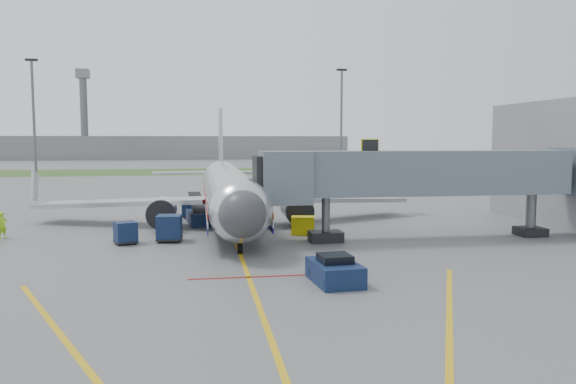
{
  "coord_description": "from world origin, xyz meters",
  "views": [
    {
      "loc": [
        -2.36,
        -31.49,
        6.88
      ],
      "look_at": [
        3.76,
        7.13,
        3.2
      ],
      "focal_mm": 35.0,
      "sensor_mm": 36.0,
      "label": 1
    }
  ],
  "objects": [
    {
      "name": "ground",
      "position": [
        0.0,
        0.0,
        0.0
      ],
      "size": [
        400.0,
        400.0,
        0.0
      ],
      "primitive_type": "plane",
      "color": "#565659",
      "rests_on": "ground"
    },
    {
      "name": "grass_strip",
      "position": [
        0.0,
        90.0,
        0.01
      ],
      "size": [
        300.0,
        25.0,
        0.01
      ],
      "primitive_type": "cube",
      "color": "#2D4C1E",
      "rests_on": "ground"
    },
    {
      "name": "apron_markings",
      "position": [
        0.0,
        -7.4,
        0.0
      ],
      "size": [
        21.52,
        50.0,
        0.01
      ],
      "color": "gold",
      "rests_on": "ground"
    },
    {
      "name": "airliner",
      "position": [
        0.0,
        15.25,
        2.65
      ],
      "size": [
        32.1,
        35.67,
        10.25
      ],
      "color": "silver",
      "rests_on": "ground"
    },
    {
      "name": "jet_bridge",
      "position": [
        12.86,
        5.0,
        4.47
      ],
      "size": [
        25.3,
        4.0,
        6.9
      ],
      "color": "slate",
      "rests_on": "ground"
    },
    {
      "name": "light_mast_left",
      "position": [
        -30.0,
        70.0,
        10.78
      ],
      "size": [
        2.0,
        0.44,
        20.4
      ],
      "color": "#595B60",
      "rests_on": "ground"
    },
    {
      "name": "light_mast_right",
      "position": [
        25.0,
        75.0,
        10.78
      ],
      "size": [
        2.0,
        0.44,
        20.4
      ],
      "color": "#595B60",
      "rests_on": "ground"
    },
    {
      "name": "distant_terminal",
      "position": [
        -10.0,
        170.0,
        4.0
      ],
      "size": [
        120.0,
        14.0,
        8.0
      ],
      "primitive_type": "cube",
      "color": "slate",
      "rests_on": "ground"
    },
    {
      "name": "control_tower",
      "position": [
        -40.0,
        165.0,
        17.33
      ],
      "size": [
        4.0,
        4.0,
        30.0
      ],
      "color": "#595B60",
      "rests_on": "ground"
    },
    {
      "name": "pushback_tug",
      "position": [
        4.0,
        -5.73,
        0.58
      ],
      "size": [
        2.31,
        3.48,
        1.38
      ],
      "color": "#0D163C",
      "rests_on": "ground"
    },
    {
      "name": "baggage_cart_a",
      "position": [
        -4.42,
        6.75,
        0.91
      ],
      "size": [
        1.76,
        1.76,
        1.79
      ],
      "color": "#0D163C",
      "rests_on": "ground"
    },
    {
      "name": "baggage_cart_b",
      "position": [
        -7.22,
        6.23,
        0.75
      ],
      "size": [
        1.77,
        1.77,
        1.48
      ],
      "color": "#0D163C",
      "rests_on": "ground"
    },
    {
      "name": "baggage_cart_c",
      "position": [
        -3.0,
        17.97,
        0.82
      ],
      "size": [
        1.92,
        1.92,
        1.6
      ],
      "color": "#0D163C",
      "rests_on": "ground"
    },
    {
      "name": "belt_loader",
      "position": [
        -2.51,
        14.46,
        0.59
      ],
      "size": [
        2.07,
        5.02,
        2.39
      ],
      "color": "#0D163C",
      "rests_on": "ground"
    },
    {
      "name": "ground_power_cart",
      "position": [
        5.0,
        8.0,
        0.65
      ],
      "size": [
        1.84,
        1.42,
        1.32
      ],
      "color": "yellow",
      "rests_on": "ground"
    },
    {
      "name": "ramp_worker",
      "position": [
        -15.96,
        9.76,
        0.92
      ],
      "size": [
        0.76,
        0.8,
        1.84
      ],
      "primitive_type": "imported",
      "rotation": [
        0.0,
        0.0,
        0.9
      ],
      "color": "#9ED819",
      "rests_on": "ground"
    }
  ]
}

